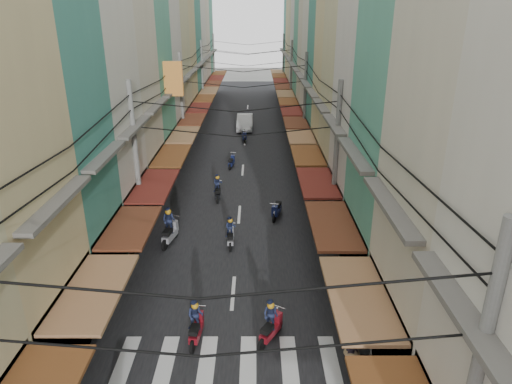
{
  "coord_description": "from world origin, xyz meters",
  "views": [
    {
      "loc": [
        0.95,
        -18.35,
        11.14
      ],
      "look_at": [
        0.98,
        3.22,
        2.54
      ],
      "focal_mm": 32.0,
      "sensor_mm": 36.0,
      "label": 1
    }
  ],
  "objects_px": {
    "white_car": "(245,129)",
    "traffic_sign": "(374,319)",
    "bicycle": "(380,239)",
    "market_umbrella": "(433,365)"
  },
  "relations": [
    {
      "from": "white_car",
      "to": "traffic_sign",
      "type": "bearing_deg",
      "value": -81.63
    },
    {
      "from": "traffic_sign",
      "to": "white_car",
      "type": "bearing_deg",
      "value": 98.46
    },
    {
      "from": "bicycle",
      "to": "traffic_sign",
      "type": "relative_size",
      "value": 0.63
    },
    {
      "from": "market_umbrella",
      "to": "traffic_sign",
      "type": "bearing_deg",
      "value": 115.59
    },
    {
      "from": "bicycle",
      "to": "traffic_sign",
      "type": "xyz_separation_m",
      "value": [
        -2.72,
        -9.09,
        1.91
      ]
    },
    {
      "from": "white_car",
      "to": "market_umbrella",
      "type": "relative_size",
      "value": 2.2
    },
    {
      "from": "white_car",
      "to": "bicycle",
      "type": "relative_size",
      "value": 3.1
    },
    {
      "from": "market_umbrella",
      "to": "traffic_sign",
      "type": "height_order",
      "value": "traffic_sign"
    },
    {
      "from": "market_umbrella",
      "to": "white_car",
      "type": "bearing_deg",
      "value": 99.64
    },
    {
      "from": "white_car",
      "to": "traffic_sign",
      "type": "distance_m",
      "value": 33.29
    }
  ]
}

